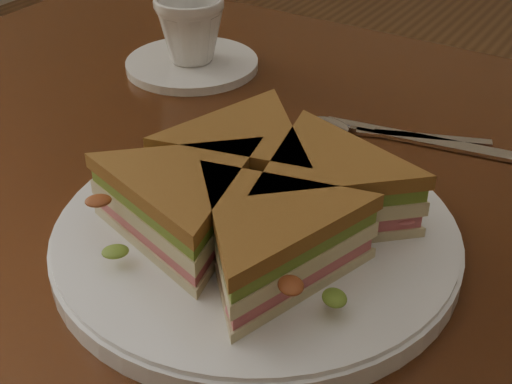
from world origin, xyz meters
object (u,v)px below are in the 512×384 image
(plate, at_px, (256,237))
(coffee_cup, at_px, (190,29))
(spoon, at_px, (349,130))
(sandwich_wedges, at_px, (256,198))
(knife, at_px, (426,141))
(table, at_px, (324,296))
(saucer, at_px, (192,64))

(plate, height_order, coffee_cup, coffee_cup)
(spoon, relative_size, coffee_cup, 2.18)
(plate, xyz_separation_m, sandwich_wedges, (0.00, 0.00, 0.04))
(knife, xyz_separation_m, coffee_cup, (-0.30, 0.03, 0.05))
(plate, relative_size, spoon, 1.78)
(table, height_order, plate, plate)
(coffee_cup, bearing_deg, plate, -69.25)
(plate, bearing_deg, knife, 76.59)
(plate, relative_size, saucer, 2.01)
(plate, height_order, spoon, plate)
(knife, height_order, saucer, saucer)
(table, relative_size, coffee_cup, 14.90)
(table, xyz_separation_m, saucer, (-0.27, 0.17, 0.10))
(spoon, bearing_deg, knife, -4.30)
(knife, bearing_deg, spoon, -172.20)
(table, xyz_separation_m, coffee_cup, (-0.27, 0.17, 0.15))
(knife, bearing_deg, plate, -112.26)
(plate, bearing_deg, table, 72.02)
(plate, relative_size, knife, 1.46)
(sandwich_wedges, height_order, saucer, sandwich_wedges)
(spoon, distance_m, saucer, 0.23)
(table, distance_m, spoon, 0.17)
(table, bearing_deg, plate, -107.98)
(plate, height_order, sandwich_wedges, sandwich_wedges)
(plate, height_order, saucer, plate)
(sandwich_wedges, distance_m, knife, 0.23)
(spoon, height_order, coffee_cup, coffee_cup)
(saucer, distance_m, coffee_cup, 0.04)
(saucer, bearing_deg, sandwich_wedges, -45.54)
(table, xyz_separation_m, plate, (-0.03, -0.08, 0.11))
(table, height_order, saucer, saucer)
(plate, bearing_deg, saucer, 134.46)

